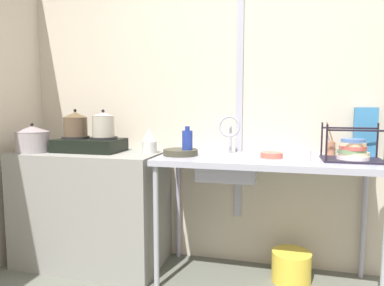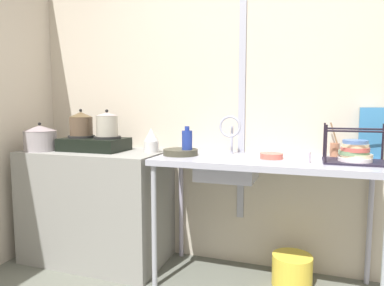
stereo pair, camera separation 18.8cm
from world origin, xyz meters
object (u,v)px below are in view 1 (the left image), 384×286
pot_on_left_burner (75,124)px  frying_pan (181,152)px  stove (90,144)px  percolator (149,141)px  pot_beside_stove (33,139)px  bottle_by_sink (187,143)px  pot_on_right_burner (103,125)px  cup_by_rack (305,155)px  bucket_on_floor (291,267)px  sink_basin (228,168)px  small_bowl_on_drainboard (272,155)px  faucet (230,129)px  cereal_box (365,132)px  dish_rack (353,152)px  utensil_jar (331,148)px

pot_on_left_burner → frying_pan: bearing=-1.5°
stove → percolator: percolator is taller
pot_beside_stove → bottle_by_sink: (1.19, 0.12, -0.01)m
pot_on_right_burner → cup_by_rack: size_ratio=2.56×
pot_on_left_burner → bucket_on_floor: 1.92m
sink_basin → cup_by_rack: (0.50, -0.06, 0.11)m
percolator → sink_basin: (0.60, -0.07, -0.17)m
pot_on_right_burner → percolator: (0.36, 0.04, -0.12)m
pot_on_left_burner → percolator: pot_on_left_burner is taller
percolator → small_bowl_on_drainboard: bearing=-1.6°
pot_on_right_burner → faucet: 0.96m
pot_on_left_burner → cup_by_rack: 1.71m
cup_by_rack → cereal_box: 0.55m
pot_on_left_burner → dish_rack: bearing=0.1°
percolator → utensil_jar: 1.32m
small_bowl_on_drainboard → cereal_box: 0.68m
cup_by_rack → utensil_jar: 0.39m
pot_beside_stove → cup_by_rack: 1.98m
stove → cup_by_rack: size_ratio=6.12×
stove → small_bowl_on_drainboard: (1.37, 0.02, -0.04)m
stove → utensil_jar: size_ratio=2.10×
pot_on_left_burner → pot_on_right_burner: bearing=0.0°
bucket_on_floor → small_bowl_on_drainboard: bearing=-162.0°
frying_pan → percolator: bearing=166.0°
cup_by_rack → bottle_by_sink: size_ratio=0.39×
sink_basin → cereal_box: bearing=16.1°
cup_by_rack → bottle_by_sink: (-0.79, 0.06, 0.06)m
percolator → pot_on_right_burner: bearing=-173.2°
dish_rack → utensil_jar: dish_rack is taller
dish_rack → pot_on_left_burner: bearing=-179.9°
bottle_by_sink → frying_pan: bearing=172.2°
faucet → bucket_on_floor: 1.07m
pot_on_right_burner → cereal_box: cereal_box is taller
sink_basin → bottle_by_sink: size_ratio=1.87×
bottle_by_sink → bucket_on_floor: (0.73, 0.10, -0.87)m
pot_beside_stove → small_bowl_on_drainboard: 1.78m
faucet → bottle_by_sink: size_ratio=1.36×
pot_beside_stove → cereal_box: size_ratio=0.73×
frying_pan → cup_by_rack: 0.84m
dish_rack → small_bowl_on_drainboard: (-0.50, 0.01, -0.04)m
cereal_box → bucket_on_floor: size_ratio=1.25×
sink_basin → cup_by_rack: bearing=-7.1°
sink_basin → faucet: faucet is taller
utensil_jar → frying_pan: bearing=-165.3°
cup_by_rack → bucket_on_floor: cup_by_rack is taller
cup_by_rack → stove: bearing=176.9°
pot_beside_stove → utensil_jar: 2.21m
stove → bottle_by_sink: 0.79m
stove → sink_basin: 1.09m
percolator → frying_pan: bearing=-14.0°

